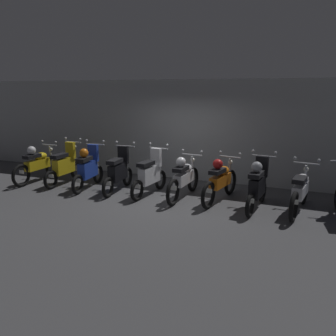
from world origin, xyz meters
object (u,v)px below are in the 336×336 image
(motorbike_slot_1, at_px, (65,166))
(motorbike_slot_2, at_px, (88,168))
(motorbike_slot_5, at_px, (184,178))
(motorbike_slot_6, at_px, (220,180))
(motorbike_slot_8, at_px, (300,191))
(motorbike_slot_0, at_px, (38,164))
(motorbike_slot_7, at_px, (258,185))
(motorbike_slot_3, at_px, (119,172))
(motorbike_slot_4, at_px, (150,175))

(motorbike_slot_1, distance_m, motorbike_slot_2, 0.92)
(motorbike_slot_5, xyz_separation_m, motorbike_slot_6, (0.91, 0.09, 0.00))
(motorbike_slot_1, distance_m, motorbike_slot_8, 6.36)
(motorbike_slot_0, bearing_deg, motorbike_slot_7, -0.63)
(motorbike_slot_3, distance_m, motorbike_slot_7, 3.64)
(motorbike_slot_1, relative_size, motorbike_slot_3, 1.00)
(motorbike_slot_7, relative_size, motorbike_slot_8, 0.87)
(motorbike_slot_2, xyz_separation_m, motorbike_slot_5, (2.73, 0.15, -0.04))
(motorbike_slot_4, relative_size, motorbike_slot_7, 1.00)
(motorbike_slot_0, relative_size, motorbike_slot_3, 1.16)
(motorbike_slot_0, distance_m, motorbike_slot_6, 5.45)
(motorbike_slot_2, distance_m, motorbike_slot_3, 0.91)
(motorbike_slot_0, distance_m, motorbike_slot_7, 6.36)
(motorbike_slot_4, height_order, motorbike_slot_8, motorbike_slot_4)
(motorbike_slot_0, xyz_separation_m, motorbike_slot_8, (7.27, 0.08, -0.04))
(motorbike_slot_4, xyz_separation_m, motorbike_slot_5, (0.90, 0.05, 0.00))
(motorbike_slot_0, relative_size, motorbike_slot_5, 1.00)
(motorbike_slot_3, bearing_deg, motorbike_slot_7, -1.32)
(motorbike_slot_2, distance_m, motorbike_slot_7, 4.54)
(motorbike_slot_6, bearing_deg, motorbike_slot_5, -174.30)
(motorbike_slot_2, bearing_deg, motorbike_slot_4, 3.04)
(motorbike_slot_6, distance_m, motorbike_slot_7, 0.94)
(motorbike_slot_1, distance_m, motorbike_slot_5, 3.63)
(motorbike_slot_3, relative_size, motorbike_slot_5, 0.86)
(motorbike_slot_1, distance_m, motorbike_slot_4, 2.73)
(motorbike_slot_6, height_order, motorbike_slot_7, motorbike_slot_7)
(motorbike_slot_0, relative_size, motorbike_slot_7, 1.16)
(motorbike_slot_0, xyz_separation_m, motorbike_slot_4, (3.64, 0.04, -0.00))
(motorbike_slot_4, xyz_separation_m, motorbike_slot_7, (2.72, -0.11, 0.04))
(motorbike_slot_2, height_order, motorbike_slot_3, same)
(motorbike_slot_4, bearing_deg, motorbike_slot_6, 4.40)
(motorbike_slot_5, bearing_deg, motorbike_slot_7, -4.93)
(motorbike_slot_5, bearing_deg, motorbike_slot_8, -0.18)
(motorbike_slot_3, xyz_separation_m, motorbike_slot_7, (3.64, -0.08, 0.04))
(motorbike_slot_4, bearing_deg, motorbike_slot_7, -2.27)
(motorbike_slot_6, bearing_deg, motorbike_slot_8, -3.13)
(motorbike_slot_3, bearing_deg, motorbike_slot_6, 3.43)
(motorbike_slot_4, bearing_deg, motorbike_slot_5, 3.08)
(motorbike_slot_0, relative_size, motorbike_slot_2, 1.16)
(motorbike_slot_4, bearing_deg, motorbike_slot_2, -176.96)
(motorbike_slot_3, distance_m, motorbike_slot_4, 0.92)
(motorbike_slot_3, relative_size, motorbike_slot_4, 1.00)
(motorbike_slot_1, bearing_deg, motorbike_slot_2, -8.89)
(motorbike_slot_2, height_order, motorbike_slot_7, same)
(motorbike_slot_7, bearing_deg, motorbike_slot_3, 178.68)
(motorbike_slot_2, bearing_deg, motorbike_slot_5, 3.05)
(motorbike_slot_3, bearing_deg, motorbike_slot_2, -175.42)
(motorbike_slot_6, bearing_deg, motorbike_slot_3, -176.57)
(motorbike_slot_5, relative_size, motorbike_slot_6, 1.01)
(motorbike_slot_7, bearing_deg, motorbike_slot_1, 178.39)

